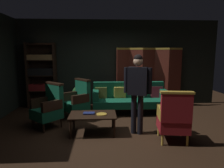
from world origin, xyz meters
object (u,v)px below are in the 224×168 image
object	(u,v)px
coffee_table	(93,116)
armchair_wing_left	(49,107)
velvet_couch	(130,97)
armchair_wing_right	(78,100)
standing_figure	(138,87)
armchair_gilt_accent	(174,118)
brass_tray	(102,114)
bookshelf	(42,75)
potted_plant	(80,96)
book_navy_cloth	(89,113)
folding_screen	(149,76)

from	to	relation	value
coffee_table	armchair_wing_left	bearing A→B (deg)	158.19
velvet_couch	armchair_wing_right	size ratio (longest dim) A/B	2.04
velvet_couch	standing_figure	distance (m)	1.67
velvet_couch	armchair_gilt_accent	xyz separation A→B (m)	(0.57, -2.03, 0.03)
velvet_couch	brass_tray	size ratio (longest dim) A/B	9.43
bookshelf	potted_plant	size ratio (longest dim) A/B	2.72
armchair_gilt_accent	armchair_wing_right	bearing A→B (deg)	141.28
book_navy_cloth	potted_plant	bearing A→B (deg)	102.23
bookshelf	velvet_couch	world-z (taller)	bookshelf
standing_figure	potted_plant	xyz separation A→B (m)	(-1.42, 1.92, -0.59)
velvet_couch	brass_tray	world-z (taller)	velvet_couch
standing_figure	potted_plant	world-z (taller)	standing_figure
armchair_gilt_accent	brass_tray	distance (m)	1.48
armchair_wing_right	book_navy_cloth	xyz separation A→B (m)	(0.36, -1.05, -0.06)
potted_plant	armchair_gilt_accent	bearing A→B (deg)	-49.14
velvet_couch	folding_screen	bearing A→B (deg)	45.27
folding_screen	coffee_table	bearing A→B (deg)	-128.12
velvet_couch	potted_plant	size ratio (longest dim) A/B	2.81
armchair_wing_left	potted_plant	bearing A→B (deg)	68.23
standing_figure	armchair_gilt_accent	bearing A→B (deg)	-35.94
coffee_table	armchair_wing_right	xyz separation A→B (m)	(-0.44, 1.08, 0.12)
velvet_couch	armchair_wing_left	world-z (taller)	armchair_wing_left
armchair_gilt_accent	folding_screen	bearing A→B (deg)	86.72
brass_tray	book_navy_cloth	bearing A→B (deg)	168.17
folding_screen	velvet_couch	world-z (taller)	folding_screen
folding_screen	standing_figure	distance (m)	2.44
book_navy_cloth	brass_tray	distance (m)	0.28
potted_plant	book_navy_cloth	size ratio (longest dim) A/B	3.10
folding_screen	brass_tray	size ratio (longest dim) A/B	9.46
standing_figure	potted_plant	distance (m)	2.46
armchair_wing_left	book_navy_cloth	size ratio (longest dim) A/B	4.27
coffee_table	folding_screen	bearing A→B (deg)	51.88
bookshelf	brass_tray	world-z (taller)	bookshelf
armchair_gilt_accent	standing_figure	xyz separation A→B (m)	(-0.63, 0.46, 0.54)
folding_screen	book_navy_cloth	bearing A→B (deg)	-129.77
bookshelf	armchair_wing_left	size ratio (longest dim) A/B	1.97
coffee_table	armchair_wing_right	bearing A→B (deg)	112.32
velvet_couch	brass_tray	distance (m)	1.72
armchair_gilt_accent	armchair_wing_right	distance (m)	2.59
coffee_table	book_navy_cloth	xyz separation A→B (m)	(-0.08, 0.03, 0.06)
bookshelf	brass_tray	bearing A→B (deg)	-50.19
standing_figure	armchair_wing_right	bearing A→B (deg)	140.09
armchair_gilt_accent	bookshelf	bearing A→B (deg)	139.74
coffee_table	book_navy_cloth	distance (m)	0.11
potted_plant	brass_tray	size ratio (longest dim) A/B	3.36
coffee_table	armchair_wing_left	xyz separation A→B (m)	(-1.04, 0.42, 0.12)
coffee_table	potted_plant	xyz separation A→B (m)	(-0.47, 1.83, 0.06)
standing_figure	brass_tray	size ratio (longest dim) A/B	7.57
velvet_couch	potted_plant	world-z (taller)	velvet_couch
book_navy_cloth	brass_tray	xyz separation A→B (m)	(0.27, -0.06, -0.01)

